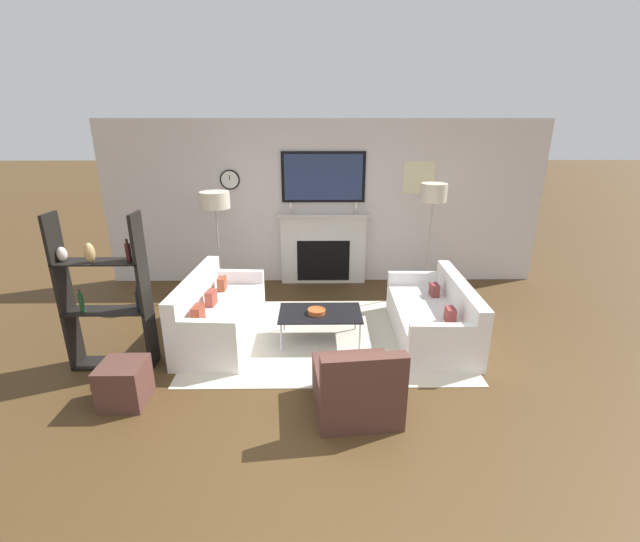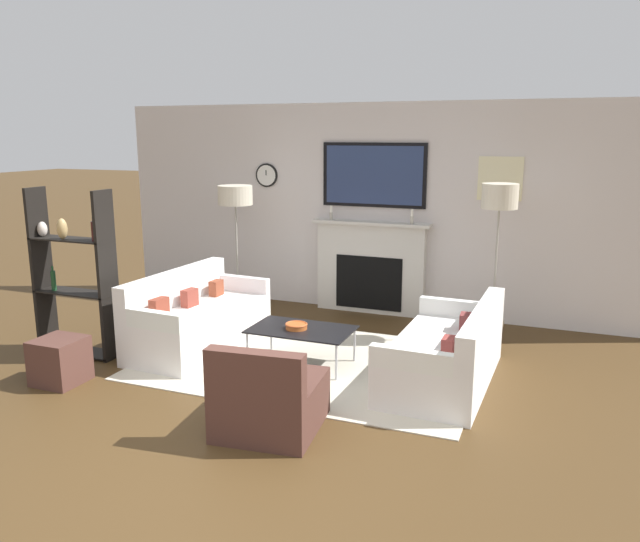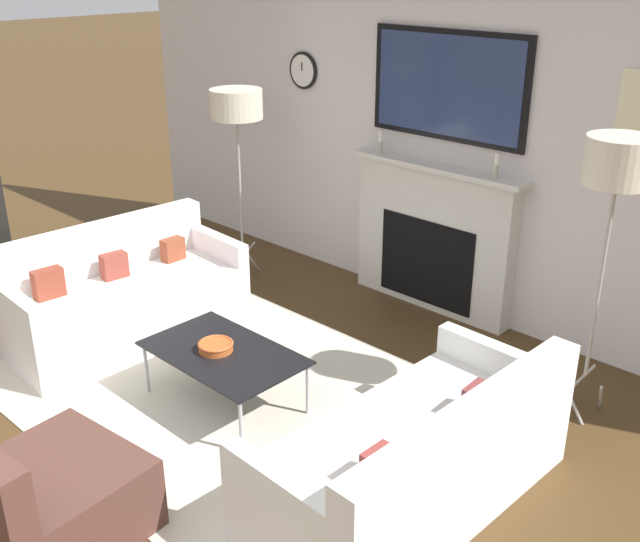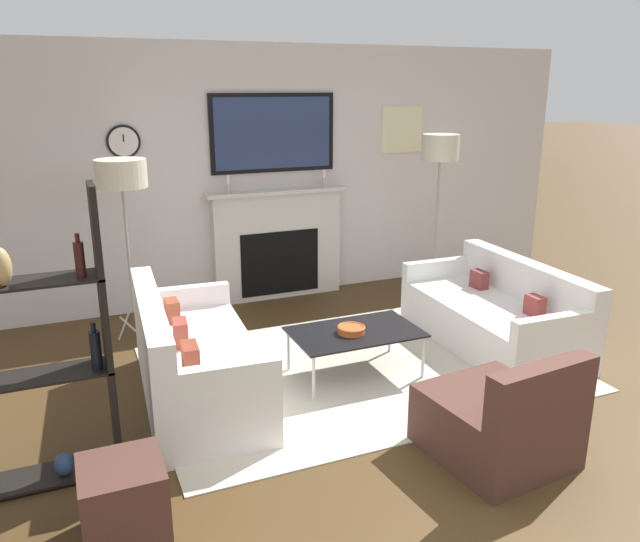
% 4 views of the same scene
% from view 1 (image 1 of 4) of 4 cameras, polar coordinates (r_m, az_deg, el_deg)
% --- Properties ---
extents(ground_plane, '(60.00, 60.00, 0.00)m').
position_cam_1_polar(ground_plane, '(3.86, 1.76, -23.80)').
color(ground_plane, '#483219').
extents(fireplace_wall, '(7.29, 0.28, 2.70)m').
position_cam_1_polar(fireplace_wall, '(7.24, 0.46, 8.07)').
color(fireplace_wall, silver).
rests_on(fireplace_wall, ground_plane).
extents(area_rug, '(3.36, 2.31, 0.01)m').
position_cam_1_polar(area_rug, '(5.62, 0.84, -8.70)').
color(area_rug, beige).
rests_on(area_rug, ground_plane).
extents(couch_left, '(0.90, 1.78, 0.83)m').
position_cam_1_polar(couch_left, '(5.62, -13.38, -5.88)').
color(couch_left, white).
rests_on(couch_left, ground_plane).
extents(couch_right, '(0.92, 1.82, 0.75)m').
position_cam_1_polar(couch_right, '(5.70, 14.91, -6.03)').
color(couch_right, white).
rests_on(couch_right, ground_plane).
extents(armchair, '(0.84, 0.89, 0.76)m').
position_cam_1_polar(armchair, '(4.22, 4.88, -15.22)').
color(armchair, '#503028').
rests_on(armchair, ground_plane).
extents(coffee_table, '(1.03, 0.63, 0.38)m').
position_cam_1_polar(coffee_table, '(5.38, 0.02, -5.78)').
color(coffee_table, black).
rests_on(coffee_table, ground_plane).
extents(decorative_bowl, '(0.23, 0.23, 0.06)m').
position_cam_1_polar(decorative_bowl, '(5.34, -0.47, -5.35)').
color(decorative_bowl, '#C05B27').
rests_on(decorative_bowl, coffee_table).
extents(floor_lamp_left, '(0.44, 0.44, 1.67)m').
position_cam_1_polar(floor_lamp_left, '(6.65, -13.84, 9.00)').
color(floor_lamp_left, '#9E998E').
rests_on(floor_lamp_left, ground_plane).
extents(floor_lamp_right, '(0.39, 0.39, 1.79)m').
position_cam_1_polar(floor_lamp_right, '(6.70, 14.90, 9.85)').
color(floor_lamp_right, '#9E998E').
rests_on(floor_lamp_right, ground_plane).
extents(shelf_unit, '(0.91, 0.28, 1.77)m').
position_cam_1_polar(shelf_unit, '(5.19, -26.74, -3.08)').
color(shelf_unit, black).
rests_on(shelf_unit, ground_plane).
extents(ottoman, '(0.42, 0.42, 0.43)m').
position_cam_1_polar(ottoman, '(4.74, -24.66, -13.43)').
color(ottoman, '#503028').
rests_on(ottoman, ground_plane).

